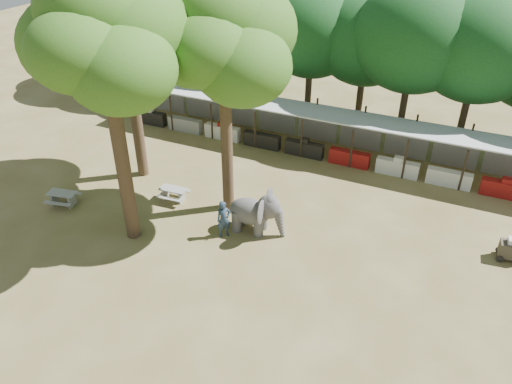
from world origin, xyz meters
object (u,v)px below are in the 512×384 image
at_px(yard_tree_back, 222,38).
at_px(picnic_table_far, 173,193).
at_px(yard_tree_left, 124,27).
at_px(yard_tree_center, 103,38).
at_px(picnic_table_near, 63,197).
at_px(cart_back, 512,249).
at_px(elephant, 256,212).
at_px(handler, 224,219).

height_order(yard_tree_back, picnic_table_far, yard_tree_back).
xyz_separation_m(yard_tree_left, yard_tree_center, (3.00, -5.00, 1.01)).
distance_m(picnic_table_near, picnic_table_far, 5.65).
xyz_separation_m(yard_tree_left, picnic_table_far, (3.22, -1.81, -7.74)).
distance_m(yard_tree_left, cart_back, 20.84).
bearing_deg(picnic_table_near, yard_tree_back, 13.14).
xyz_separation_m(picnic_table_near, picnic_table_far, (4.94, 2.75, -0.02)).
height_order(yard_tree_left, picnic_table_far, yard_tree_left).
bearing_deg(elephant, yard_tree_left, 158.89).
distance_m(yard_tree_center, picnic_table_near, 9.94).
bearing_deg(cart_back, yard_tree_left, 175.54).
distance_m(yard_tree_center, cart_back, 19.26).
bearing_deg(yard_tree_left, handler, -25.95).
xyz_separation_m(picnic_table_far, cart_back, (16.16, 2.09, 0.09)).
height_order(handler, picnic_table_far, handler).
xyz_separation_m(yard_tree_back, cart_back, (13.38, 1.28, -8.00)).
distance_m(picnic_table_far, cart_back, 16.29).
relative_size(yard_tree_back, elephant, 3.99).
distance_m(yard_tree_left, elephant, 11.19).
bearing_deg(yard_tree_back, picnic_table_far, -163.75).
bearing_deg(picnic_table_near, yard_tree_left, 57.69).
distance_m(elephant, handler, 1.57).
bearing_deg(handler, cart_back, -29.26).
height_order(yard_tree_back, picnic_table_near, yard_tree_back).
distance_m(yard_tree_left, yard_tree_back, 6.09).
bearing_deg(cart_back, picnic_table_near, -172.37).
xyz_separation_m(yard_tree_center, picnic_table_near, (-4.72, 0.44, -8.73)).
relative_size(yard_tree_center, elephant, 4.23).
bearing_deg(yard_tree_back, elephant, -32.73).
distance_m(elephant, picnic_table_near, 10.23).
xyz_separation_m(yard_tree_center, handler, (4.05, 1.57, -8.27)).
relative_size(elephant, handler, 1.52).
bearing_deg(yard_tree_left, cart_back, 0.83).
height_order(picnic_table_near, picnic_table_far, picnic_table_near).
bearing_deg(yard_tree_center, cart_back, 17.88).
bearing_deg(handler, elephant, -7.55).
relative_size(elephant, picnic_table_far, 1.91).
height_order(yard_tree_back, elephant, yard_tree_back).
relative_size(picnic_table_near, cart_back, 1.42).
xyz_separation_m(yard_tree_left, cart_back, (19.38, 0.28, -7.66)).
relative_size(handler, cart_back, 1.56).
distance_m(elephant, picnic_table_far, 5.14).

